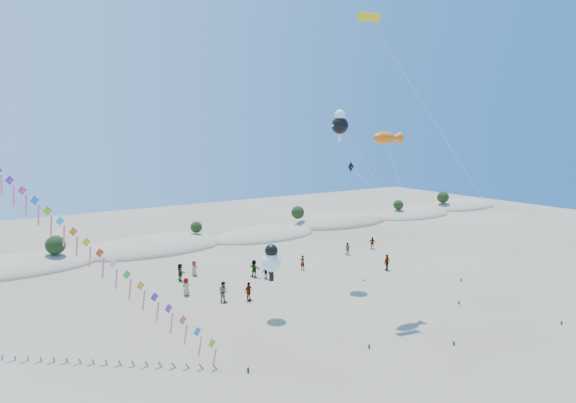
{
  "coord_description": "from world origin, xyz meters",
  "views": [
    {
      "loc": [
        -19.31,
        -16.03,
        15.28
      ],
      "look_at": [
        0.49,
        14.0,
        10.07
      ],
      "focal_mm": 30.0,
      "sensor_mm": 36.0,
      "label": 1
    }
  ],
  "objects": [
    {
      "name": "kite_train",
      "position": [
        -13.72,
        19.18,
        8.31
      ],
      "size": [
        15.62,
        17.93,
        16.18
      ],
      "color": "#3F2D1E",
      "rests_on": "ground"
    },
    {
      "name": "dune_ridge",
      "position": [
        1.06,
        45.14,
        0.11
      ],
      "size": [
        145.3,
        11.49,
        5.57
      ],
      "color": "gray",
      "rests_on": "ground"
    },
    {
      "name": "fish_kite",
      "position": [
        10.1,
        13.39,
        14.75
      ],
      "size": [
        2.98,
        9.16,
        15.31
      ],
      "color": "#3F2D1E",
      "rests_on": "ground"
    },
    {
      "name": "dark_kite",
      "position": [
        16.69,
        20.95,
        8.53
      ],
      "size": [
        7.72,
        9.51,
        12.11
      ],
      "color": "#3F2D1E",
      "rests_on": "ground"
    },
    {
      "name": "cartoon_kite_low",
      "position": [
        0.74,
        16.85,
        4.85
      ],
      "size": [
        3.47,
        9.91,
        6.16
      ],
      "color": "#3F2D1E",
      "rests_on": "ground"
    },
    {
      "name": "beachgoers",
      "position": [
        5.34,
        26.42,
        0.87
      ],
      "size": [
        28.16,
        10.69,
        1.88
      ],
      "color": "slate",
      "rests_on": "ground"
    },
    {
      "name": "cartoon_kite_high",
      "position": [
        11.86,
        21.78,
        16.1
      ],
      "size": [
        5.39,
        12.72,
        17.5
      ],
      "color": "#3F2D1E",
      "rests_on": "ground"
    },
    {
      "name": "parafoil_kite",
      "position": [
        10.05,
        15.23,
        24.11
      ],
      "size": [
        10.46,
        13.63,
        25.26
      ],
      "color": "#3F2D1E",
      "rests_on": "ground"
    }
  ]
}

